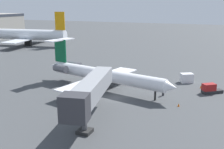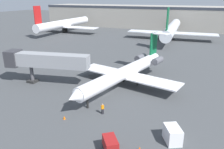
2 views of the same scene
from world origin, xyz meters
TOP-DOWN VIEW (x-y plane):
  - ground_plane at (0.00, 0.00)m, footprint 400.00×400.00m
  - regional_jet at (4.04, 4.60)m, footprint 21.61×29.81m
  - jet_bridge at (-11.97, -1.18)m, footprint 17.18×6.20m
  - ground_crew_marshaller at (4.38, -7.96)m, footprint 0.46×0.47m
  - baggage_tug_lead at (9.18, -15.91)m, footprint 3.54×4.03m
  - cargo_container_uld at (15.07, -10.76)m, footprint 2.71×3.05m
  - traffic_cone_near at (11.92, -13.99)m, footprint 0.36×0.36m
  - traffic_cone_mid at (-0.05, -11.51)m, footprint 0.36×0.36m
  - terminal_building at (0.00, 92.35)m, footprint 148.73×21.98m
  - parked_airliner_west_end at (-46.47, 56.70)m, footprint 33.84×40.29m
  - parked_airliner_west_mid at (4.19, 57.51)m, footprint 35.28×41.81m

SIDE VIEW (x-z plane):
  - ground_plane at x=0.00m, z-range -0.10..0.00m
  - traffic_cone_near at x=11.92m, z-range 0.00..0.55m
  - traffic_cone_mid at x=-0.05m, z-range 0.00..0.55m
  - baggage_tug_lead at x=9.18m, z-range -0.11..1.79m
  - ground_crew_marshaller at x=4.38m, z-range 0.01..1.70m
  - cargo_container_uld at x=15.07m, z-range 0.00..1.98m
  - regional_jet at x=4.04m, z-range -1.53..7.54m
  - parked_airliner_west_end at x=-46.47m, z-range -2.41..10.70m
  - parked_airliner_west_mid at x=4.19m, z-range -2.41..11.03m
  - jet_bridge at x=-11.97m, z-range 1.57..8.09m
  - terminal_building at x=0.00m, z-range 0.01..11.76m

